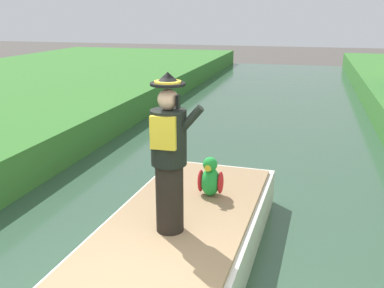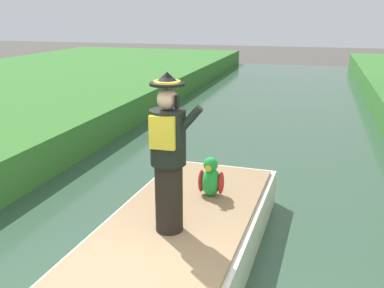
{
  "view_description": "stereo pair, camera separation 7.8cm",
  "coord_description": "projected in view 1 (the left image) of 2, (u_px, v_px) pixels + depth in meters",
  "views": [
    {
      "loc": [
        1.41,
        -3.12,
        3.16
      ],
      "look_at": [
        0.08,
        1.81,
        1.61
      ],
      "focal_mm": 40.71,
      "sensor_mm": 36.0,
      "label": 1
    },
    {
      "loc": [
        1.49,
        -3.1,
        3.16
      ],
      "look_at": [
        0.08,
        1.81,
        1.61
      ],
      "focal_mm": 40.71,
      "sensor_mm": 36.0,
      "label": 2
    }
  ],
  "objects": [
    {
      "name": "person_pirate",
      "position": [
        169.0,
        155.0,
        4.84
      ],
      "size": [
        0.61,
        0.42,
        1.85
      ],
      "rotation": [
        0.0,
        0.0,
        -0.2
      ],
      "color": "black",
      "rests_on": "boat"
    },
    {
      "name": "parrot_plush",
      "position": [
        210.0,
        179.0,
        6.0
      ],
      "size": [
        0.36,
        0.35,
        0.57
      ],
      "color": "green",
      "rests_on": "boat"
    },
    {
      "name": "boat",
      "position": [
        183.0,
        237.0,
        5.57
      ],
      "size": [
        1.96,
        4.27,
        0.61
      ],
      "color": "silver",
      "rests_on": "canal_water"
    }
  ]
}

